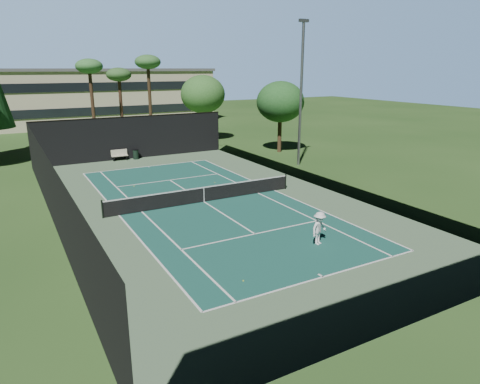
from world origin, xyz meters
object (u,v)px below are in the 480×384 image
object	(u,v)px
player	(319,228)
tennis_ball_a	(243,281)
park_bench	(119,155)
trash_bin	(136,154)
tennis_net	(204,194)
tennis_ball_b	(148,203)
tennis_ball_c	(215,183)
tennis_ball_d	(134,186)

from	to	relation	value
player	tennis_ball_a	size ratio (longest dim) A/B	25.61
park_bench	trash_bin	bearing A→B (deg)	-7.11
tennis_net	tennis_ball_b	distance (m)	3.64
player	park_bench	xyz separation A→B (m)	(-3.60, 24.77, -0.29)
tennis_net	tennis_ball_c	size ratio (longest dim) A/B	217.44
tennis_ball_d	park_bench	xyz separation A→B (m)	(1.40, 9.78, 0.51)
tennis_ball_a	tennis_ball_b	xyz separation A→B (m)	(-0.19, 12.13, 0.00)
tennis_ball_d	tennis_ball_a	bearing A→B (deg)	-90.50
tennis_net	park_bench	bearing A→B (deg)	95.53
tennis_ball_b	tennis_ball_d	xyz separation A→B (m)	(0.33, 4.40, 0.00)
park_bench	trash_bin	distance (m)	1.51
tennis_ball_d	trash_bin	world-z (taller)	trash_bin
tennis_net	tennis_ball_d	world-z (taller)	tennis_net
player	park_bench	size ratio (longest dim) A/B	1.11
trash_bin	tennis_ball_d	bearing A→B (deg)	-106.78
tennis_ball_b	trash_bin	world-z (taller)	trash_bin
tennis_ball_b	tennis_ball_d	size ratio (longest dim) A/B	0.95
tennis_net	park_bench	xyz separation A→B (m)	(-1.52, 15.74, -0.01)
tennis_ball_a	trash_bin	size ratio (longest dim) A/B	0.07
tennis_ball_c	tennis_ball_d	bearing A→B (deg)	160.51
tennis_ball_a	trash_bin	xyz separation A→B (m)	(3.04, 26.14, 0.45)
tennis_ball_a	tennis_ball_c	xyz separation A→B (m)	(5.77, 14.55, -0.00)
tennis_ball_c	tennis_ball_a	bearing A→B (deg)	-111.61
tennis_ball_d	tennis_ball_c	bearing A→B (deg)	-19.49
tennis_ball_a	tennis_ball_d	xyz separation A→B (m)	(0.14, 16.54, 0.00)
player	tennis_ball_c	world-z (taller)	player
tennis_ball_a	tennis_ball_b	size ratio (longest dim) A/B	0.93
tennis_ball_b	tennis_ball_c	bearing A→B (deg)	22.08
park_bench	trash_bin	xyz separation A→B (m)	(1.49, -0.19, -0.07)
tennis_ball_c	tennis_ball_d	xyz separation A→B (m)	(-5.62, 1.99, 0.01)
tennis_ball_d	tennis_net	bearing A→B (deg)	-63.85
trash_bin	tennis_net	bearing A→B (deg)	-89.90
tennis_ball_c	tennis_ball_b	bearing A→B (deg)	-157.92
player	tennis_ball_c	bearing A→B (deg)	68.77
tennis_ball_a	tennis_ball_c	bearing A→B (deg)	68.39
tennis_net	tennis_ball_a	distance (m)	11.04
tennis_net	park_bench	distance (m)	15.81
tennis_ball_b	trash_bin	bearing A→B (deg)	77.02
player	tennis_ball_a	world-z (taller)	player
tennis_ball_c	park_bench	distance (m)	12.52
tennis_ball_a	park_bench	size ratio (longest dim) A/B	0.04
tennis_ball_c	player	bearing A→B (deg)	-92.71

